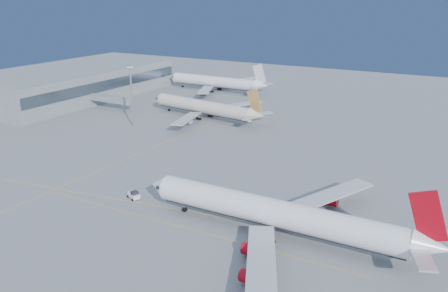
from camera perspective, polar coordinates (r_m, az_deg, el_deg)
ground at (r=134.18m, az=-3.14°, el=-6.45°), size 500.00×500.00×0.00m
terminal at (r=265.61m, az=-14.40°, el=6.69°), size 18.40×110.00×15.00m
jet_bridge at (r=242.07m, az=-12.70°, el=5.25°), size 23.60×3.60×6.90m
taxiway_lines at (r=146.73m, az=-6.68°, el=-4.40°), size 118.86×140.00×0.02m
airliner_virgin at (r=114.89m, az=6.45°, el=-7.80°), size 73.11×65.82×18.07m
airliner_etihad at (r=220.18m, az=-2.14°, el=4.44°), size 62.99×57.60×16.48m
airliner_third at (r=281.43m, az=-0.90°, el=7.34°), size 64.96×59.98×17.45m
pushback_tug at (r=138.05m, az=-10.26°, el=-5.53°), size 4.53×3.76×2.28m
light_mast at (r=208.18m, az=-10.55°, el=6.23°), size 2.20×2.20×25.45m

